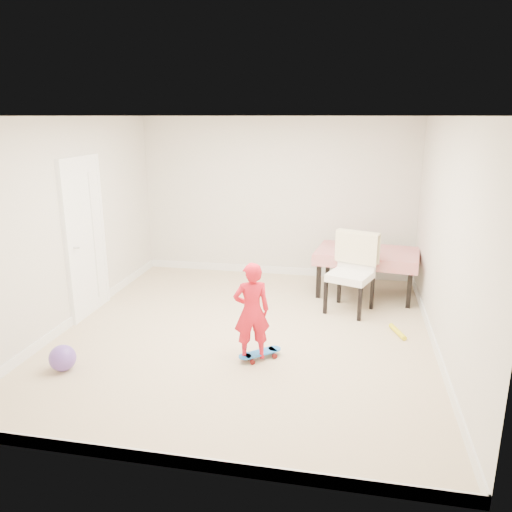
% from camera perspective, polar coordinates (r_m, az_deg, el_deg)
% --- Properties ---
extents(ground, '(5.00, 5.00, 0.00)m').
position_cam_1_polar(ground, '(6.25, -1.26, -8.85)').
color(ground, tan).
rests_on(ground, ground).
extents(ceiling, '(4.50, 5.00, 0.04)m').
position_cam_1_polar(ceiling, '(5.69, -1.43, 15.51)').
color(ceiling, white).
rests_on(ceiling, wall_back).
extents(wall_back, '(4.50, 0.04, 2.60)m').
position_cam_1_polar(wall_back, '(8.23, 2.36, 6.62)').
color(wall_back, beige).
rests_on(wall_back, ground).
extents(wall_front, '(4.50, 0.04, 2.60)m').
position_cam_1_polar(wall_front, '(3.55, -9.92, -6.00)').
color(wall_front, beige).
rests_on(wall_front, ground).
extents(wall_left, '(0.04, 5.00, 2.60)m').
position_cam_1_polar(wall_left, '(6.67, -20.46, 3.48)').
color(wall_left, beige).
rests_on(wall_left, ground).
extents(wall_right, '(0.04, 5.00, 2.60)m').
position_cam_1_polar(wall_right, '(5.79, 20.76, 1.72)').
color(wall_right, beige).
rests_on(wall_right, ground).
extents(door, '(0.11, 0.94, 2.11)m').
position_cam_1_polar(door, '(6.97, -18.93, 1.80)').
color(door, white).
rests_on(door, ground).
extents(baseboard_back, '(4.50, 0.02, 0.12)m').
position_cam_1_polar(baseboard_back, '(8.52, 2.28, -1.62)').
color(baseboard_back, white).
rests_on(baseboard_back, ground).
extents(baseboard_front, '(4.50, 0.02, 0.12)m').
position_cam_1_polar(baseboard_front, '(4.16, -9.11, -22.12)').
color(baseboard_front, white).
rests_on(baseboard_front, ground).
extents(baseboard_left, '(0.02, 5.00, 0.12)m').
position_cam_1_polar(baseboard_left, '(7.02, -19.56, -6.45)').
color(baseboard_left, white).
rests_on(baseboard_left, ground).
extents(baseboard_right, '(0.02, 5.00, 0.12)m').
position_cam_1_polar(baseboard_right, '(6.19, 19.73, -9.48)').
color(baseboard_right, white).
rests_on(baseboard_right, ground).
extents(dining_table, '(1.57, 1.11, 0.68)m').
position_cam_1_polar(dining_table, '(7.64, 12.46, -1.86)').
color(dining_table, red).
rests_on(dining_table, ground).
extents(dining_chair, '(0.79, 0.83, 1.09)m').
position_cam_1_polar(dining_chair, '(6.87, 10.72, -2.00)').
color(dining_chair, white).
rests_on(dining_chair, ground).
extents(skateboard, '(0.52, 0.48, 0.08)m').
position_cam_1_polar(skateboard, '(5.64, 0.46, -11.28)').
color(skateboard, blue).
rests_on(skateboard, ground).
extents(child, '(0.47, 0.39, 1.09)m').
position_cam_1_polar(child, '(5.39, -0.50, -6.68)').
color(child, red).
rests_on(child, ground).
extents(balloon, '(0.28, 0.28, 0.28)m').
position_cam_1_polar(balloon, '(5.74, -21.24, -10.81)').
color(balloon, '#6746A9').
rests_on(balloon, ground).
extents(foam_toy, '(0.19, 0.40, 0.06)m').
position_cam_1_polar(foam_toy, '(6.47, 15.87, -8.32)').
color(foam_toy, yellow).
rests_on(foam_toy, ground).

